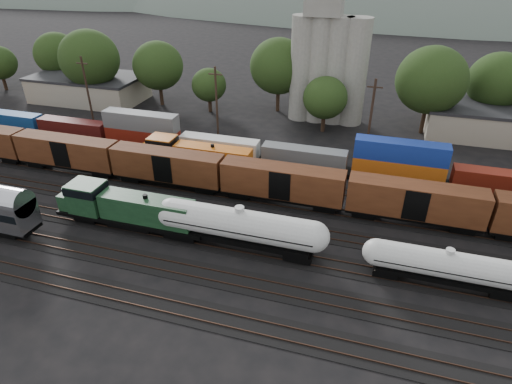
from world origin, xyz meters
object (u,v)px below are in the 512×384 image
(tank_car_a, at_px, (240,226))
(grain_silo, at_px, (328,58))
(orange_locomotive, at_px, (193,155))
(green_locomotive, at_px, (122,207))

(tank_car_a, xyz_separation_m, grain_silo, (2.40, 41.00, 8.37))
(orange_locomotive, height_order, grain_silo, grain_silo)
(tank_car_a, distance_m, grain_silo, 41.91)
(grain_silo, bearing_deg, orange_locomotive, -118.99)
(green_locomotive, relative_size, orange_locomotive, 0.99)
(green_locomotive, bearing_deg, tank_car_a, -0.00)
(tank_car_a, height_order, orange_locomotive, tank_car_a)
(green_locomotive, relative_size, tank_car_a, 0.96)
(tank_car_a, xyz_separation_m, orange_locomotive, (-12.01, 15.00, -0.31))
(tank_car_a, relative_size, grain_silo, 0.64)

